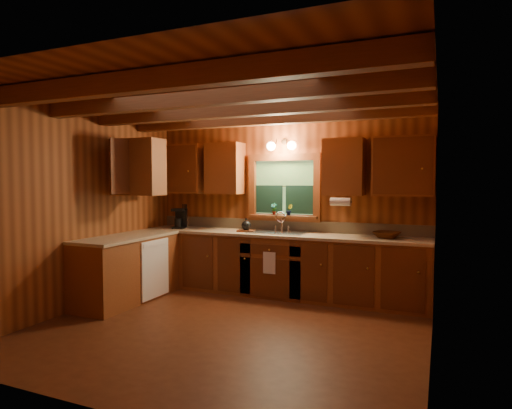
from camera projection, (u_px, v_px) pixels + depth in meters
The scene contains 20 objects.
room at pixel (227, 213), 4.77m from camera, with size 4.20×4.20×4.20m.
ceiling_beams at pixel (227, 103), 4.70m from camera, with size 4.20×2.54×0.18m.
base_cabinets at pixel (238, 266), 6.18m from camera, with size 4.20×2.22×0.86m.
countertop at pixel (239, 235), 6.16m from camera, with size 4.20×2.24×0.04m.
backsplash at pixel (284, 225), 6.51m from camera, with size 4.20×0.02×0.16m, color tan.
dishwasher_panel at pixel (155, 269), 6.01m from camera, with size 0.02×0.60×0.80m, color white.
upper_cabinets at pixel (237, 168), 6.26m from camera, with size 4.19×1.77×0.78m.
window at pixel (284, 189), 6.47m from camera, with size 1.12×0.08×1.00m.
window_sill at pixel (283, 217), 6.45m from camera, with size 1.06×0.14×0.04m, color brown.
wall_sconce at pixel (281, 146), 6.32m from camera, with size 0.45×0.21×0.17m.
paper_towel_roll at pixel (340, 202), 5.81m from camera, with size 0.11×0.11×0.27m, color white.
dish_towel at pixel (269, 263), 5.97m from camera, with size 0.18×0.01×0.30m, color white.
sink at pixel (278, 236), 6.26m from camera, with size 0.82×0.48×0.43m.
coffee_maker at pixel (180, 219), 6.85m from camera, with size 0.18×0.23×0.32m.
utensil_crock at pixel (184, 222), 6.94m from camera, with size 0.13×0.13×0.38m.
cutting_board at pixel (246, 231), 6.41m from camera, with size 0.25×0.18×0.02m, color #552712.
teakettle at pixel (246, 225), 6.41m from camera, with size 0.14×0.14×0.18m.
wicker_basket at pixel (387, 235), 5.68m from camera, with size 0.34×0.34×0.08m, color #48230C.
potted_plant_left at pixel (274, 209), 6.50m from camera, with size 0.10×0.07×0.18m, color #552712.
potted_plant_right at pixel (289, 210), 6.37m from camera, with size 0.09×0.07×0.17m, color #552712.
Camera 1 is at (2.16, -4.25, 1.65)m, focal length 30.43 mm.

